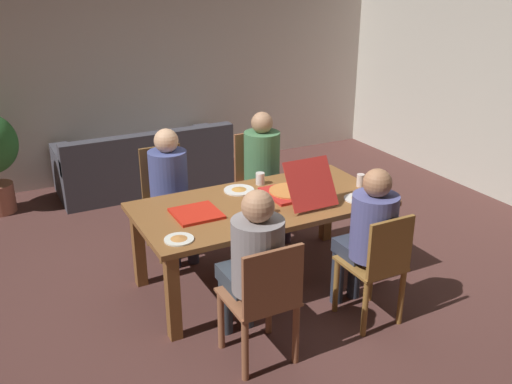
{
  "coord_description": "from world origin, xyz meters",
  "views": [
    {
      "loc": [
        -1.96,
        -3.68,
        2.5
      ],
      "look_at": [
        0.0,
        0.1,
        0.77
      ],
      "focal_mm": 39.67,
      "sensor_mm": 36.0,
      "label": 1
    }
  ],
  "objects_px": {
    "chair_3": "(257,178)",
    "pizza_box_1": "(196,213)",
    "chair_1": "(378,266)",
    "chair_2": "(264,300)",
    "person_1": "(369,231)",
    "chair_0": "(167,197)",
    "person_2": "(254,259)",
    "plate_3": "(357,198)",
    "person_0": "(171,183)",
    "dining_table": "(262,213)",
    "plate_1": "(251,223)",
    "plate_0": "(179,239)",
    "drinking_glass_0": "(266,207)",
    "drinking_glass_1": "(260,179)",
    "plate_2": "(239,190)",
    "person_3": "(265,165)",
    "pizza_box_0": "(294,191)",
    "couch": "(145,167)",
    "drinking_glass_2": "(360,180)"
  },
  "relations": [
    {
      "from": "person_2",
      "to": "plate_3",
      "type": "relative_size",
      "value": 5.55
    },
    {
      "from": "chair_0",
      "to": "plate_0",
      "type": "height_order",
      "value": "chair_0"
    },
    {
      "from": "person_0",
      "to": "plate_1",
      "type": "xyz_separation_m",
      "value": [
        0.21,
        -1.15,
        0.04
      ]
    },
    {
      "from": "plate_3",
      "to": "dining_table",
      "type": "bearing_deg",
      "value": 156.85
    },
    {
      "from": "chair_3",
      "to": "pizza_box_0",
      "type": "height_order",
      "value": "pizza_box_0"
    },
    {
      "from": "plate_0",
      "to": "plate_1",
      "type": "relative_size",
      "value": 0.97
    },
    {
      "from": "person_1",
      "to": "chair_0",
      "type": "bearing_deg",
      "value": 118.2
    },
    {
      "from": "chair_3",
      "to": "person_3",
      "type": "relative_size",
      "value": 0.8
    },
    {
      "from": "plate_1",
      "to": "plate_2",
      "type": "distance_m",
      "value": 0.68
    },
    {
      "from": "person_1",
      "to": "drinking_glass_0",
      "type": "height_order",
      "value": "person_1"
    },
    {
      "from": "chair_1",
      "to": "chair_2",
      "type": "height_order",
      "value": "chair_2"
    },
    {
      "from": "chair_1",
      "to": "plate_0",
      "type": "xyz_separation_m",
      "value": [
        -1.28,
        0.59,
        0.25
      ]
    },
    {
      "from": "drinking_glass_1",
      "to": "plate_0",
      "type": "bearing_deg",
      "value": -145.4
    },
    {
      "from": "person_0",
      "to": "couch",
      "type": "xyz_separation_m",
      "value": [
        0.25,
        1.7,
        -0.43
      ]
    },
    {
      "from": "chair_1",
      "to": "plate_2",
      "type": "distance_m",
      "value": 1.35
    },
    {
      "from": "couch",
      "to": "person_0",
      "type": "bearing_deg",
      "value": -98.48
    },
    {
      "from": "chair_0",
      "to": "person_2",
      "type": "bearing_deg",
      "value": -90.0
    },
    {
      "from": "chair_3",
      "to": "pizza_box_1",
      "type": "bearing_deg",
      "value": -136.84
    },
    {
      "from": "person_3",
      "to": "pizza_box_1",
      "type": "relative_size",
      "value": 3.53
    },
    {
      "from": "pizza_box_0",
      "to": "drinking_glass_0",
      "type": "bearing_deg",
      "value": -151.91
    },
    {
      "from": "couch",
      "to": "plate_0",
      "type": "bearing_deg",
      "value": -101.82
    },
    {
      "from": "plate_2",
      "to": "drinking_glass_0",
      "type": "relative_size",
      "value": 2.31
    },
    {
      "from": "chair_3",
      "to": "drinking_glass_1",
      "type": "bearing_deg",
      "value": -115.28
    },
    {
      "from": "dining_table",
      "to": "drinking_glass_2",
      "type": "relative_size",
      "value": 18.72
    },
    {
      "from": "plate_0",
      "to": "person_2",
      "type": "bearing_deg",
      "value": -53.59
    },
    {
      "from": "pizza_box_1",
      "to": "person_3",
      "type": "bearing_deg",
      "value": 38.09
    },
    {
      "from": "drinking_glass_2",
      "to": "pizza_box_1",
      "type": "bearing_deg",
      "value": 176.58
    },
    {
      "from": "chair_3",
      "to": "plate_1",
      "type": "bearing_deg",
      "value": -119.23
    },
    {
      "from": "chair_0",
      "to": "chair_2",
      "type": "distance_m",
      "value": 1.9
    },
    {
      "from": "person_2",
      "to": "plate_3",
      "type": "height_order",
      "value": "person_2"
    },
    {
      "from": "drinking_glass_0",
      "to": "person_2",
      "type": "bearing_deg",
      "value": -124.99
    },
    {
      "from": "chair_2",
      "to": "plate_3",
      "type": "distance_m",
      "value": 1.38
    },
    {
      "from": "person_1",
      "to": "chair_3",
      "type": "distance_m",
      "value": 1.76
    },
    {
      "from": "chair_1",
      "to": "plate_3",
      "type": "xyz_separation_m",
      "value": [
        0.26,
        0.61,
        0.25
      ]
    },
    {
      "from": "person_0",
      "to": "chair_3",
      "type": "xyz_separation_m",
      "value": [
        0.94,
        0.15,
        -0.17
      ]
    },
    {
      "from": "person_2",
      "to": "drinking_glass_1",
      "type": "xyz_separation_m",
      "value": [
        0.65,
        1.15,
        0.06
      ]
    },
    {
      "from": "dining_table",
      "to": "pizza_box_1",
      "type": "height_order",
      "value": "pizza_box_1"
    },
    {
      "from": "pizza_box_1",
      "to": "drinking_glass_0",
      "type": "height_order",
      "value": "drinking_glass_0"
    },
    {
      "from": "person_0",
      "to": "drinking_glass_0",
      "type": "xyz_separation_m",
      "value": [
        0.41,
        -1.03,
        0.08
      ]
    },
    {
      "from": "person_3",
      "to": "plate_1",
      "type": "distance_m",
      "value": 1.36
    },
    {
      "from": "person_3",
      "to": "pizza_box_0",
      "type": "height_order",
      "value": "person_3"
    },
    {
      "from": "chair_1",
      "to": "chair_2",
      "type": "distance_m",
      "value": 0.94
    },
    {
      "from": "pizza_box_0",
      "to": "plate_0",
      "type": "relative_size",
      "value": 2.94
    },
    {
      "from": "plate_3",
      "to": "person_2",
      "type": "bearing_deg",
      "value": -157.84
    },
    {
      "from": "dining_table",
      "to": "plate_1",
      "type": "distance_m",
      "value": 0.44
    },
    {
      "from": "drinking_glass_2",
      "to": "couch",
      "type": "distance_m",
      "value": 2.88
    },
    {
      "from": "person_0",
      "to": "drinking_glass_1",
      "type": "bearing_deg",
      "value": -35.08
    },
    {
      "from": "chair_0",
      "to": "pizza_box_0",
      "type": "height_order",
      "value": "pizza_box_0"
    },
    {
      "from": "chair_1",
      "to": "drinking_glass_1",
      "type": "height_order",
      "value": "chair_1"
    },
    {
      "from": "drinking_glass_0",
      "to": "person_1",
      "type": "bearing_deg",
      "value": -47.29
    }
  ]
}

